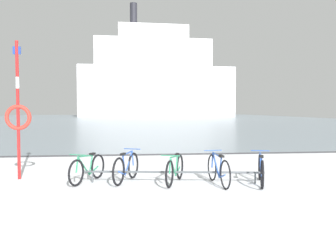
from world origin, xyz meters
name	(u,v)px	position (x,y,z in m)	size (l,w,h in m)	color
ground	(142,121)	(0.00, 53.90, -0.04)	(80.00, 132.00, 0.08)	white
bike_rack	(173,172)	(-1.00, 4.49, 0.27)	(4.46, 0.70, 0.31)	#4C5156
bicycle_0	(88,169)	(-3.13, 4.86, 0.34)	(0.77, 1.53, 0.76)	black
bicycle_1	(126,168)	(-2.16, 4.79, 0.36)	(0.70, 1.55, 0.81)	black
bicycle_2	(175,170)	(-0.95, 4.47, 0.35)	(0.72, 1.60, 0.76)	black
bicycle_3	(218,170)	(0.07, 4.21, 0.37)	(0.46, 1.68, 0.80)	black
bicycle_4	(261,170)	(1.13, 4.15, 0.35)	(0.67, 1.69, 0.78)	black
rescue_post	(18,113)	(-4.97, 5.46, 1.74)	(0.68, 0.10, 3.62)	red
ferry_ship	(155,79)	(4.60, 85.90, 9.64)	(39.35, 11.51, 28.72)	white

